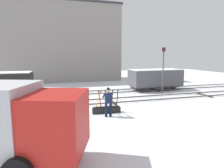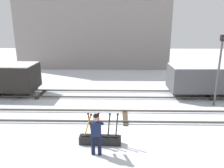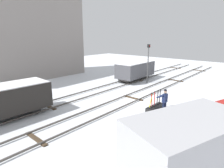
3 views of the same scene
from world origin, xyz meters
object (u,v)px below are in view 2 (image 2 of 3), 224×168
at_px(rail_worker, 96,131).
at_px(switch_lever_frame, 100,139).
at_px(freight_car_back_track, 209,79).
at_px(signal_post, 219,64).

bearing_deg(rail_worker, switch_lever_frame, 85.46).
bearing_deg(rail_worker, freight_car_back_track, 47.70).
xyz_separation_m(signal_post, freight_car_back_track, (0.22, 1.78, -1.35)).
distance_m(signal_post, freight_car_back_track, 2.25).
xyz_separation_m(switch_lever_frame, freight_car_back_track, (7.02, 6.45, 1.02)).
relative_size(signal_post, freight_car_back_track, 0.80).
distance_m(rail_worker, signal_post, 8.93).
height_order(signal_post, freight_car_back_track, signal_post).
bearing_deg(switch_lever_frame, rail_worker, -94.54).
relative_size(switch_lever_frame, rail_worker, 1.02).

